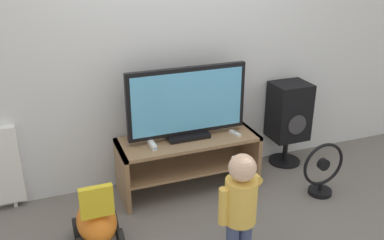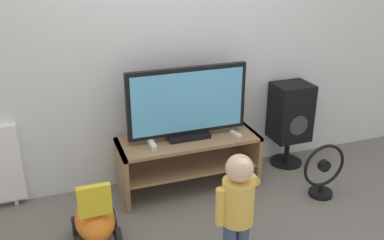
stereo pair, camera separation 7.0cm
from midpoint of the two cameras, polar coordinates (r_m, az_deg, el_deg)
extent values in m
plane|color=slate|center=(3.82, 1.26, -10.65)|extent=(16.00, 16.00, 0.00)
cube|color=silver|center=(3.79, -1.57, 10.54)|extent=(10.00, 0.06, 2.60)
cube|color=#93704C|center=(3.77, 0.06, -2.63)|extent=(1.24, 0.47, 0.03)
cube|color=#93704C|center=(3.89, 0.06, -6.10)|extent=(1.20, 0.43, 0.02)
cube|color=#93704C|center=(3.74, -8.76, -7.20)|extent=(0.04, 0.47, 0.50)
cube|color=#93704C|center=(4.10, 8.06, -4.35)|extent=(0.04, 0.47, 0.50)
cube|color=black|center=(3.77, -0.06, -2.00)|extent=(0.37, 0.20, 0.04)
cube|color=black|center=(3.65, -0.07, 2.54)|extent=(1.06, 0.05, 0.60)
cube|color=#59B2EA|center=(3.63, 0.08, 2.40)|extent=(0.99, 0.01, 0.53)
cube|color=white|center=(3.61, -4.80, -3.23)|extent=(0.04, 0.17, 0.04)
cube|color=#3F8CE5|center=(3.54, -4.44, -3.80)|extent=(0.02, 0.00, 0.01)
cube|color=white|center=(3.84, 6.36, -1.82)|extent=(0.06, 0.13, 0.02)
cylinder|color=#337FD8|center=(3.84, 6.37, -1.65)|extent=(0.01, 0.01, 0.00)
cylinder|color=#E5B74C|center=(2.90, 6.84, -10.74)|extent=(0.22, 0.22, 0.32)
sphere|color=beige|center=(2.77, 7.08, -6.40)|extent=(0.18, 0.18, 0.18)
cylinder|color=#E5B74C|center=(2.86, 4.53, -11.47)|extent=(0.07, 0.07, 0.27)
cylinder|color=#E5B74C|center=(2.99, 7.99, -7.00)|extent=(0.07, 0.27, 0.07)
sphere|color=beige|center=(3.09, 6.86, -5.85)|extent=(0.08, 0.08, 0.08)
cube|color=white|center=(3.12, 6.53, -5.53)|extent=(0.03, 0.13, 0.02)
cylinder|color=black|center=(4.52, 12.84, -5.44)|extent=(0.32, 0.32, 0.02)
cylinder|color=black|center=(4.46, 12.98, -3.97)|extent=(0.05, 0.05, 0.28)
cube|color=black|center=(4.29, 13.47, 1.09)|extent=(0.36, 0.31, 0.57)
cylinder|color=#38383D|center=(4.20, 14.51, -0.74)|extent=(0.20, 0.01, 0.20)
cylinder|color=black|center=(4.05, 17.24, -9.27)|extent=(0.21, 0.21, 0.04)
cylinder|color=black|center=(4.03, 17.32, -8.63)|extent=(0.04, 0.04, 0.07)
torus|color=black|center=(3.92, 17.70, -5.83)|extent=(0.41, 0.03, 0.41)
cylinder|color=black|center=(3.92, 17.70, -5.83)|extent=(0.11, 0.05, 0.11)
ellipsoid|color=orange|center=(3.28, -12.20, -12.85)|extent=(0.29, 0.46, 0.26)
cube|color=yellow|center=(3.05, -12.23, -10.45)|extent=(0.23, 0.05, 0.23)
cylinder|color=black|center=(3.45, -14.76, -13.76)|extent=(0.04, 0.18, 0.18)
cylinder|color=black|center=(3.47, -9.94, -13.04)|extent=(0.04, 0.18, 0.18)
cylinder|color=black|center=(3.27, -9.11, -15.50)|extent=(0.04, 0.18, 0.18)
cube|color=silver|center=(4.03, -21.88, -9.97)|extent=(0.03, 0.05, 0.06)
camera|label=1|loc=(0.04, -89.44, 0.24)|focal=40.00mm
camera|label=2|loc=(0.04, 90.56, -0.24)|focal=40.00mm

